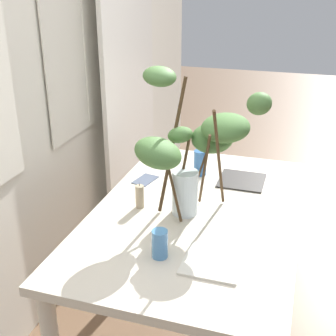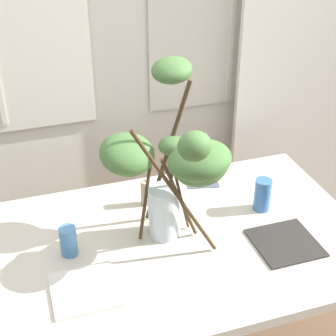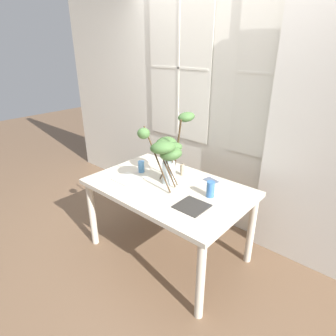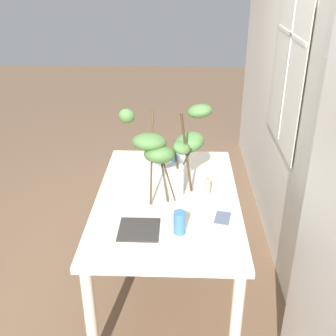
% 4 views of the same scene
% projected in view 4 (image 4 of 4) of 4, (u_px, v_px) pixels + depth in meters
% --- Properties ---
extents(ground, '(14.00, 14.00, 0.00)m').
position_uv_depth(ground, '(167.00, 284.00, 3.09)').
color(ground, brown).
extents(back_wall_with_windows, '(5.29, 0.14, 2.89)m').
position_uv_depth(back_wall_with_windows, '(321.00, 95.00, 2.41)').
color(back_wall_with_windows, silver).
rests_on(back_wall_with_windows, ground).
extents(dining_table, '(1.46, 0.93, 0.75)m').
position_uv_depth(dining_table, '(167.00, 209.00, 2.79)').
color(dining_table, beige).
rests_on(dining_table, ground).
extents(vase_with_branches, '(0.51, 0.61, 0.66)m').
position_uv_depth(vase_with_branches, '(170.00, 149.00, 2.61)').
color(vase_with_branches, silver).
rests_on(vase_with_branches, dining_table).
extents(drinking_glass_blue_left, '(0.06, 0.06, 0.12)m').
position_uv_depth(drinking_glass_blue_left, '(176.00, 162.00, 3.08)').
color(drinking_glass_blue_left, '#4C84BC').
rests_on(drinking_glass_blue_left, dining_table).
extents(drinking_glass_blue_right, '(0.07, 0.07, 0.14)m').
position_uv_depth(drinking_glass_blue_right, '(179.00, 223.00, 2.36)').
color(drinking_glass_blue_right, '#386BAD').
rests_on(drinking_glass_blue_right, dining_table).
extents(plate_square_left, '(0.22, 0.22, 0.01)m').
position_uv_depth(plate_square_left, '(148.00, 169.00, 3.10)').
color(plate_square_left, silver).
rests_on(plate_square_left, dining_table).
extents(plate_square_right, '(0.24, 0.24, 0.01)m').
position_uv_depth(plate_square_right, '(139.00, 230.00, 2.41)').
color(plate_square_right, '#2D2B28').
rests_on(plate_square_right, dining_table).
extents(napkin_folded, '(0.16, 0.12, 0.00)m').
position_uv_depth(napkin_folded, '(223.00, 218.00, 2.52)').
color(napkin_folded, '#4C566B').
rests_on(napkin_folded, dining_table).
extents(pillar_candle, '(0.04, 0.04, 0.12)m').
position_uv_depth(pillar_candle, '(208.00, 187.00, 2.76)').
color(pillar_candle, tan).
rests_on(pillar_candle, dining_table).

